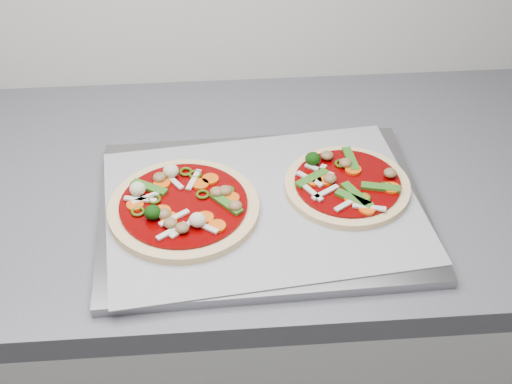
{
  "coord_description": "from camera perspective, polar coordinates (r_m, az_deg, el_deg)",
  "views": [
    {
      "loc": [
        -0.25,
        0.43,
        1.61
      ],
      "look_at": [
        -0.18,
        1.23,
        0.93
      ],
      "focal_mm": 50.0,
      "sensor_mm": 36.0,
      "label": 1
    }
  ],
  "objects": [
    {
      "name": "pizza_right",
      "position": [
        1.08,
        7.26,
        0.63
      ],
      "size": [
        0.23,
        0.23,
        0.03
      ],
      "rotation": [
        0.0,
        0.0,
        0.27
      ],
      "color": "#F1CC8B",
      "rests_on": "parchment"
    },
    {
      "name": "baking_tray",
      "position": [
        1.06,
        0.53,
        -1.41
      ],
      "size": [
        0.49,
        0.37,
        0.02
      ],
      "primitive_type": "cube",
      "rotation": [
        0.0,
        0.0,
        0.03
      ],
      "color": "gray",
      "rests_on": "countertop"
    },
    {
      "name": "countertop",
      "position": [
        1.16,
        8.84,
        0.76
      ],
      "size": [
        3.6,
        0.6,
        0.04
      ],
      "primitive_type": "cube",
      "color": "slate",
      "rests_on": "base_cabinet"
    },
    {
      "name": "base_cabinet",
      "position": [
        1.49,
        7.08,
        -12.78
      ],
      "size": [
        3.6,
        0.6,
        0.86
      ],
      "primitive_type": "cube",
      "color": "silver",
      "rests_on": "ground"
    },
    {
      "name": "pizza_left",
      "position": [
        1.04,
        -5.84,
        -1.15
      ],
      "size": [
        0.25,
        0.25,
        0.04
      ],
      "rotation": [
        0.0,
        0.0,
        0.12
      ],
      "color": "#F1CC8B",
      "rests_on": "parchment"
    },
    {
      "name": "parchment",
      "position": [
        1.05,
        0.53,
        -1.05
      ],
      "size": [
        0.49,
        0.38,
        0.0
      ],
      "primitive_type": "cube",
      "rotation": [
        0.0,
        0.0,
        0.1
      ],
      "color": "#9B9AA0",
      "rests_on": "baking_tray"
    }
  ]
}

